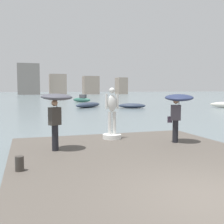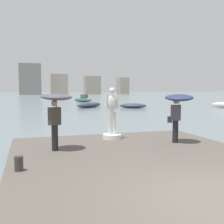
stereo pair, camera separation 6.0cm
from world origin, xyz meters
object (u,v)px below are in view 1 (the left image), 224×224
(boat_leftward, at_px, (88,105))
(boat_mid, at_px, (132,106))
(onlooker_left, at_px, (56,105))
(onlooker_right, at_px, (178,104))
(statue_white_figure, at_px, (112,121))
(mooring_bollard, at_px, (20,164))
(boat_far, at_px, (82,99))

(boat_leftward, bearing_deg, boat_mid, -28.93)
(onlooker_left, xyz_separation_m, boat_mid, (12.34, 23.86, -1.64))
(onlooker_left, relative_size, onlooker_right, 1.01)
(boat_mid, bearing_deg, boat_leftward, 151.07)
(boat_mid, bearing_deg, statue_white_figure, -113.82)
(onlooker_right, height_order, mooring_bollard, onlooker_right)
(mooring_bollard, distance_m, boat_leftward, 30.04)
(onlooker_left, height_order, mooring_bollard, onlooker_left)
(onlooker_left, relative_size, boat_leftward, 0.41)
(onlooker_left, height_order, boat_far, onlooker_left)
(onlooker_left, height_order, boat_leftward, onlooker_left)
(mooring_bollard, xyz_separation_m, boat_leftward, (8.28, 28.88, -0.24))
(boat_far, bearing_deg, onlooker_right, -96.31)
(statue_white_figure, bearing_deg, boat_mid, 66.18)
(onlooker_left, bearing_deg, mooring_bollard, -118.90)
(statue_white_figure, height_order, onlooker_right, statue_white_figure)
(boat_mid, height_order, boat_leftward, boat_leftward)
(onlooker_right, distance_m, boat_mid, 25.16)
(boat_mid, bearing_deg, boat_far, 99.39)
(boat_leftward, bearing_deg, onlooker_right, -95.20)
(onlooker_right, xyz_separation_m, boat_mid, (7.67, 23.91, -1.61))
(boat_mid, distance_m, boat_far, 18.46)
(statue_white_figure, distance_m, onlooker_right, 2.81)
(onlooker_left, relative_size, boat_mid, 0.51)
(onlooker_right, relative_size, boat_leftward, 0.41)
(onlooker_left, distance_m, boat_leftward, 27.72)
(onlooker_right, bearing_deg, mooring_bollard, -160.43)
(mooring_bollard, bearing_deg, statue_white_figure, 44.91)
(boat_mid, distance_m, boat_leftward, 5.97)
(statue_white_figure, distance_m, mooring_bollard, 5.17)
(onlooker_right, height_order, boat_leftward, onlooker_right)
(statue_white_figure, relative_size, mooring_bollard, 5.66)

